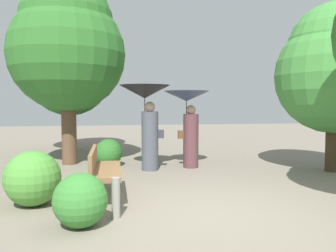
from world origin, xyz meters
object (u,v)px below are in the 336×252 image
at_px(park_bench, 103,168).
at_px(tree_mid_right, 335,67).
at_px(tree_near_left, 69,68).
at_px(path_marker_post, 116,198).
at_px(person_right, 188,113).
at_px(tree_mid_left, 67,44).
at_px(person_left, 147,108).

height_order(park_bench, tree_mid_right, tree_mid_right).
height_order(tree_near_left, path_marker_post, tree_near_left).
xyz_separation_m(tree_near_left, tree_mid_right, (6.50, -4.73, -0.35)).
xyz_separation_m(person_right, tree_mid_right, (3.23, -1.04, 1.07)).
xyz_separation_m(tree_mid_left, tree_mid_right, (6.21, -2.01, -0.68)).
xyz_separation_m(person_right, tree_mid_left, (-2.98, 0.97, 1.75)).
height_order(tree_mid_right, path_marker_post, tree_mid_right).
bearing_deg(person_right, path_marker_post, 158.66).
xyz_separation_m(tree_mid_left, path_marker_post, (1.16, -4.43, -2.83)).
height_order(park_bench, tree_near_left, tree_near_left).
height_order(person_left, tree_near_left, tree_near_left).
height_order(person_right, tree_mid_right, tree_mid_right).
height_order(tree_near_left, tree_mid_left, tree_mid_left).
bearing_deg(person_left, tree_mid_left, 65.94).
bearing_deg(person_right, person_left, 105.23).
relative_size(person_left, path_marker_post, 3.54).
bearing_deg(park_bench, tree_mid_right, -75.25).
bearing_deg(person_left, path_marker_post, 173.25).
relative_size(tree_mid_right, path_marker_post, 6.83).
bearing_deg(tree_mid_left, path_marker_post, -75.32).
relative_size(person_left, person_right, 1.07).
height_order(tree_mid_left, path_marker_post, tree_mid_left).
xyz_separation_m(park_bench, tree_near_left, (-1.25, 6.10, 2.28)).
bearing_deg(path_marker_post, person_right, 62.29).
distance_m(tree_mid_left, tree_mid_right, 6.56).
bearing_deg(person_left, park_bench, 162.80).
bearing_deg(tree_mid_left, tree_mid_right, -17.92).
xyz_separation_m(person_right, tree_near_left, (-3.27, 3.69, 1.42)).
distance_m(park_bench, tree_mid_left, 4.37).
relative_size(park_bench, tree_mid_left, 0.31).
xyz_separation_m(person_right, path_marker_post, (-1.82, -3.46, -1.08)).
height_order(park_bench, path_marker_post, park_bench).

